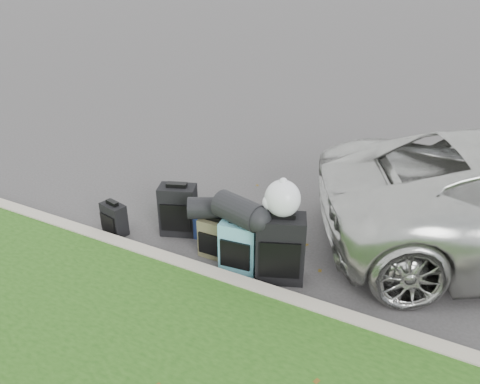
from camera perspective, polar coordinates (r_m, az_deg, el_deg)
The scene contains 12 objects.
ground at distance 6.22m, azimuth -0.05°, elevation -5.47°, with size 120.00×120.00×0.00m, color #383535.
curb at distance 5.46m, azimuth -5.04°, elevation -9.69°, with size 120.00×0.18×0.15m, color #9E937F.
suitcase_small_black at distance 6.40m, azimuth -15.06°, elevation -3.19°, with size 0.35×0.19×0.43m, color black.
suitcase_large_black_left at distance 6.19m, azimuth -7.53°, elevation -2.19°, with size 0.47×0.28×0.68m, color black.
suitcase_olive at distance 5.73m, azimuth -3.09°, elevation -5.59°, with size 0.36×0.23×0.50m, color #423F29.
suitcase_teal at distance 5.45m, azimuth -0.05°, elevation -6.64°, with size 0.44×0.26×0.62m, color teal.
suitcase_large_black_right at distance 5.27m, azimuth 4.94°, elevation -6.87°, with size 0.54×0.32×0.80m, color black.
tote_green at distance 6.83m, azimuth -7.91°, elevation -0.80°, with size 0.33×0.27×0.38m, color #176822.
tote_navy at distance 6.15m, azimuth -4.22°, elevation -4.32°, with size 0.28×0.22×0.30m, color #15234C.
duffel_left at distance 5.59m, azimuth -3.88°, elevation -1.94°, with size 0.26×0.26×0.49m, color black.
duffel_right at distance 5.20m, azimuth -0.14°, elevation -2.30°, with size 0.32×0.32×0.57m, color black.
trash_bag at distance 5.01m, azimuth 5.21°, elevation -0.79°, with size 0.39×0.39×0.39m, color silver.
Camera 1 is at (2.47, -4.66, 3.29)m, focal length 35.00 mm.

